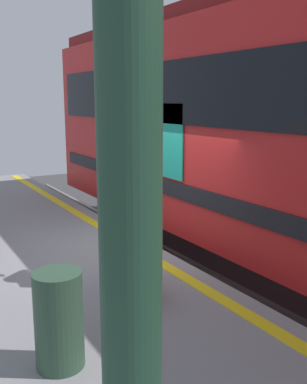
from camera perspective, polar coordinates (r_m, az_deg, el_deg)
name	(u,v)px	position (r m, az deg, el deg)	size (l,w,h in m)	color
ground_plane	(153,303)	(6.85, -0.10, -13.97)	(23.97, 23.97, 0.00)	#3D3D3F
safety_line	(134,247)	(6.37, -2.45, -7.07)	(14.14, 0.16, 0.01)	yellow
track_rail_near	(220,280)	(7.49, 8.51, -11.12)	(18.76, 0.08, 0.16)	slate
track_rail_far	(283,264)	(8.41, 16.24, -8.86)	(18.76, 0.08, 0.16)	slate
passenger	(134,194)	(4.93, -2.53, -0.25)	(0.57, 0.55, 1.75)	#262628
handbag	(144,284)	(4.69, -1.29, -11.70)	(0.31, 0.29, 0.41)	maroon
station_column	(130,187)	(2.22, -3.03, 0.62)	(0.33, 0.33, 3.26)	#1E3F2D
trash_bin	(59,320)	(3.65, -12.01, -15.70)	(0.38, 0.38, 0.78)	#2D4C38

